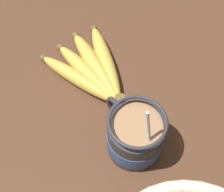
{
  "coord_description": "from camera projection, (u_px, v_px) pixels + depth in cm",
  "views": [
    {
      "loc": [
        -23.79,
        12.92,
        55.62
      ],
      "look_at": [
        1.88,
        -4.43,
        6.9
      ],
      "focal_mm": 50.0,
      "sensor_mm": 36.0,
      "label": 1
    }
  ],
  "objects": [
    {
      "name": "table",
      "position": [
        98.0,
        129.0,
        0.6
      ],
      "size": [
        94.07,
        94.07,
        2.5
      ],
      "color": "#422819",
      "rests_on": "ground"
    },
    {
      "name": "banana_bunch",
      "position": [
        93.0,
        69.0,
        0.65
      ],
      "size": [
        21.96,
        16.36,
        4.01
      ],
      "color": "brown",
      "rests_on": "table"
    },
    {
      "name": "coffee_mug",
      "position": [
        135.0,
        136.0,
        0.53
      ],
      "size": [
        13.6,
        9.92,
        15.15
      ],
      "color": "#28282D",
      "rests_on": "table"
    }
  ]
}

